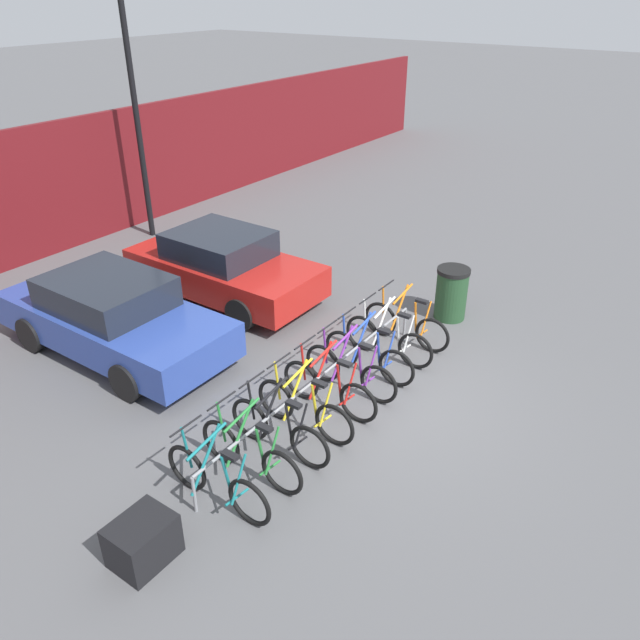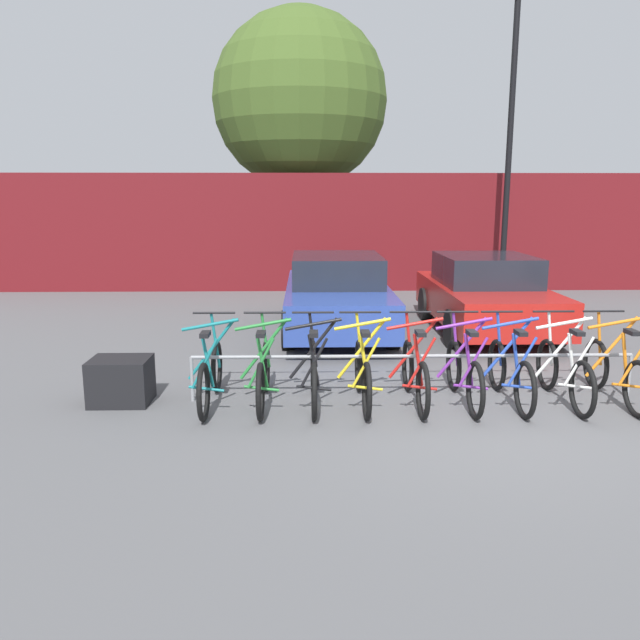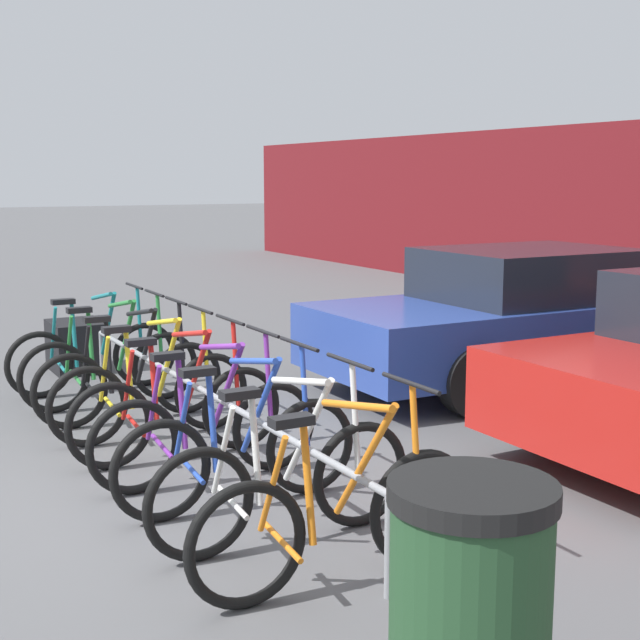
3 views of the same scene
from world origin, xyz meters
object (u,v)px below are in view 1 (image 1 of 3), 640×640
cargo_crate (143,541)px  bicycle_purple (350,371)px  trash_bin (451,293)px  car_red (223,266)px  bicycle_blue (368,356)px  bicycle_green (250,454)px  bicycle_orange (406,325)px  bicycle_white (388,339)px  lamp_post (131,73)px  bike_rack (321,378)px  bicycle_red (329,388)px  bicycle_yellow (304,409)px  bicycle_teal (217,482)px  bicycle_black (279,430)px  car_blue (113,316)px

cargo_crate → bicycle_purple: bearing=-1.5°
bicycle_purple → trash_bin: bicycle_purple is taller
car_red → bicycle_blue: bearing=-101.6°
bicycle_green → bicycle_blue: size_ratio=1.00×
bicycle_orange → trash_bin: bearing=-11.6°
bicycle_white → lamp_post: bearing=77.1°
bicycle_white → bicycle_orange: 0.63m
bike_rack → bicycle_orange: size_ratio=3.17×
trash_bin → bicycle_blue: bearing=175.0°
lamp_post → trash_bin: size_ratio=6.93×
bicycle_red → bike_rack: bearing=90.7°
bicycle_white → bicycle_yellow: bearing=179.3°
bicycle_teal → cargo_crate: 1.10m
bicycle_green → bicycle_blue: (2.96, 0.00, 0.00)m
bicycle_black → car_red: (3.17, 3.96, 0.31)m
trash_bin → cargo_crate: bearing=177.3°
bicycle_red → bicycle_orange: 2.43m
bicycle_blue → trash_bin: 2.68m
bicycle_green → bicycle_white: (3.61, 0.00, 0.00)m
trash_bin → bicycle_yellow: bearing=177.0°
bicycle_green → car_blue: size_ratio=0.39×
bicycle_yellow → bicycle_green: bearing=-178.3°
bike_rack → bicycle_yellow: (-0.62, -0.15, -0.13)m
bike_rack → bicycle_black: bearing=-173.0°
bicycle_purple → bicycle_white: size_ratio=1.00×
bicycle_yellow → trash_bin: 4.45m
bicycle_black → bicycle_blue: 2.36m
bicycle_orange → lamp_post: (1.09, 7.97, 3.55)m
bicycle_purple → bicycle_white: bearing=0.7°
bicycle_teal → bicycle_blue: (3.59, 0.00, 0.00)m
bicycle_purple → bike_rack: bearing=166.6°
bicycle_black → car_blue: size_ratio=0.39×
lamp_post → cargo_crate: 11.18m
bicycle_red → lamp_post: lamp_post is taller
bicycle_orange → lamp_post: lamp_post is taller
bicycle_yellow → car_blue: bearing=93.3°
bike_rack → trash_bin: trash_bin is taller
bicycle_green → bicycle_red: size_ratio=1.00×
cargo_crate → bicycle_orange: bearing=-1.0°
bicycle_blue → car_red: (0.81, 3.96, 0.31)m
bicycle_white → bicycle_blue: bearing=179.3°
bicycle_teal → bicycle_blue: 3.59m
bicycle_purple → car_blue: size_ratio=0.39×
bicycle_yellow → bicycle_white: same height
bicycle_yellow → bicycle_purple: size_ratio=1.00×
bicycle_red → car_blue: car_blue is taller
trash_bin → bicycle_green: bearing=177.6°
bicycle_red → lamp_post: (3.52, 7.97, 3.55)m
bicycle_white → cargo_crate: bearing=178.1°
bicycle_yellow → bicycle_blue: size_ratio=1.00×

